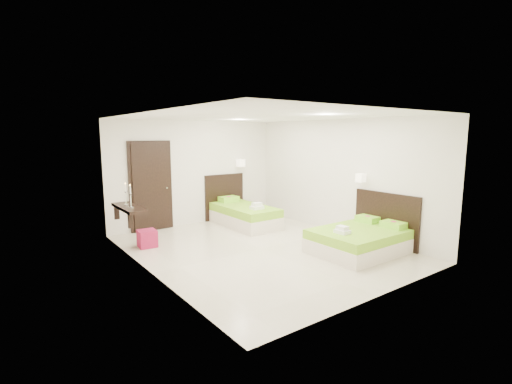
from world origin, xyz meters
TOP-DOWN VIEW (x-y plane):
  - floor at (0.00, 0.00)m, footprint 5.50×5.50m
  - bed_single at (0.82, 1.86)m, footprint 1.16×1.94m
  - bed_double at (1.45, -1.30)m, footprint 1.75×1.48m
  - nightstand at (1.56, 2.80)m, footprint 0.41×0.37m
  - ottoman at (-1.78, 1.47)m, footprint 0.37×0.37m
  - door at (-1.20, 2.70)m, footprint 1.02×0.15m
  - console_shelf at (-2.08, 1.60)m, footprint 0.35×1.20m

SIDE VIEW (x-z plane):
  - floor at x=0.00m, z-range 0.00..0.00m
  - ottoman at x=-1.78m, z-range 0.00..0.34m
  - nightstand at x=1.56m, z-range 0.00..0.35m
  - bed_double at x=1.45m, z-range -0.46..0.98m
  - bed_single at x=0.82m, z-range -0.51..1.09m
  - console_shelf at x=-2.08m, z-range 0.42..1.21m
  - door at x=-1.20m, z-range -0.02..2.12m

